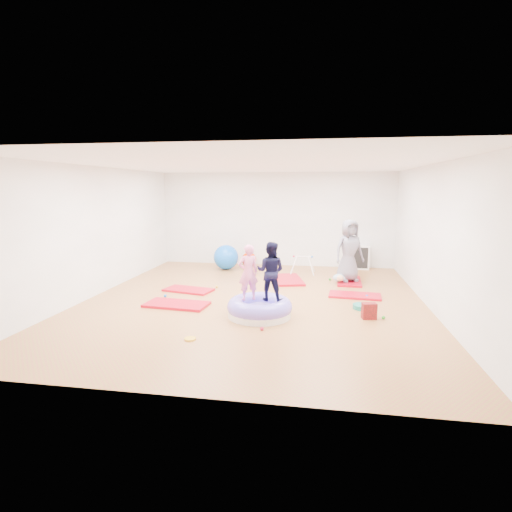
# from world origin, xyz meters

# --- Properties ---
(room) EXTENTS (7.01, 8.01, 2.81)m
(room) POSITION_xyz_m (0.00, 0.00, 1.40)
(room) COLOR #A65838
(room) RESTS_ON ground
(gym_mat_front_left) EXTENTS (1.31, 0.74, 0.05)m
(gym_mat_front_left) POSITION_xyz_m (-1.47, -0.62, 0.03)
(gym_mat_front_left) COLOR #BF0219
(gym_mat_front_left) RESTS_ON ground
(gym_mat_mid_left) EXTENTS (1.19, 0.78, 0.05)m
(gym_mat_mid_left) POSITION_xyz_m (-1.62, 0.54, 0.02)
(gym_mat_mid_left) COLOR #BF0219
(gym_mat_mid_left) RESTS_ON ground
(gym_mat_center_back) EXTENTS (0.94, 1.41, 0.05)m
(gym_mat_center_back) POSITION_xyz_m (0.57, 1.95, 0.03)
(gym_mat_center_back) COLOR #BF0219
(gym_mat_center_back) RESTS_ON ground
(gym_mat_right) EXTENTS (1.15, 0.65, 0.05)m
(gym_mat_right) POSITION_xyz_m (2.13, 0.67, 0.02)
(gym_mat_right) COLOR #BF0219
(gym_mat_right) RESTS_ON ground
(gym_mat_rear_right) EXTENTS (0.62, 1.18, 0.05)m
(gym_mat_rear_right) POSITION_xyz_m (2.09, 2.03, 0.02)
(gym_mat_rear_right) COLOR #BF0219
(gym_mat_rear_right) RESTS_ON ground
(inflatable_cushion) EXTENTS (1.20, 1.20, 0.38)m
(inflatable_cushion) POSITION_xyz_m (0.28, -1.01, 0.15)
(inflatable_cushion) COLOR white
(inflatable_cushion) RESTS_ON ground
(child_pink) EXTENTS (0.45, 0.39, 1.03)m
(child_pink) POSITION_xyz_m (0.07, -0.99, 0.86)
(child_pink) COLOR pink
(child_pink) RESTS_ON inflatable_cushion
(child_navy) EXTENTS (0.58, 0.48, 1.09)m
(child_navy) POSITION_xyz_m (0.47, -0.95, 0.89)
(child_navy) COLOR black
(child_navy) RESTS_ON inflatable_cushion
(adult_caregiver) EXTENTS (0.89, 0.77, 1.53)m
(adult_caregiver) POSITION_xyz_m (2.06, 1.97, 0.82)
(adult_caregiver) COLOR slate
(adult_caregiver) RESTS_ON gym_mat_rear_right
(infant) EXTENTS (0.35, 0.35, 0.20)m
(infant) POSITION_xyz_m (1.85, 1.80, 0.15)
(infant) COLOR #9CBED3
(infant) RESTS_ON gym_mat_rear_right
(ball_pit_balls) EXTENTS (4.51, 3.92, 0.06)m
(ball_pit_balls) POSITION_xyz_m (0.88, 0.03, 0.03)
(ball_pit_balls) COLOR #C01A40
(ball_pit_balls) RESTS_ON ground
(exercise_ball_blue) EXTENTS (0.72, 0.72, 0.72)m
(exercise_ball_blue) POSITION_xyz_m (-1.34, 3.08, 0.36)
(exercise_ball_blue) COLOR blue
(exercise_ball_blue) RESTS_ON ground
(exercise_ball_orange) EXTENTS (0.44, 0.44, 0.44)m
(exercise_ball_orange) POSITION_xyz_m (-0.76, 3.60, 0.22)
(exercise_ball_orange) COLOR #EC2E00
(exercise_ball_orange) RESTS_ON ground
(infant_play_gym) EXTENTS (0.66, 0.63, 0.51)m
(infant_play_gym) POSITION_xyz_m (0.89, 2.78, 0.34)
(infant_play_gym) COLOR white
(infant_play_gym) RESTS_ON ground
(cube_shelf) EXTENTS (0.70, 0.35, 0.70)m
(cube_shelf) POSITION_xyz_m (2.41, 3.79, 0.35)
(cube_shelf) COLOR white
(cube_shelf) RESTS_ON ground
(balance_disc) EXTENTS (0.38, 0.38, 0.08)m
(balance_disc) POSITION_xyz_m (2.20, -0.23, 0.04)
(balance_disc) COLOR #19786B
(balance_disc) RESTS_ON ground
(backpack) EXTENTS (0.28, 0.20, 0.29)m
(backpack) POSITION_xyz_m (2.26, -0.83, 0.15)
(backpack) COLOR #AC0D10
(backpack) RESTS_ON ground
(yellow_toy) EXTENTS (0.18, 0.18, 0.03)m
(yellow_toy) POSITION_xyz_m (-0.61, -2.33, 0.01)
(yellow_toy) COLOR yellow
(yellow_toy) RESTS_ON ground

